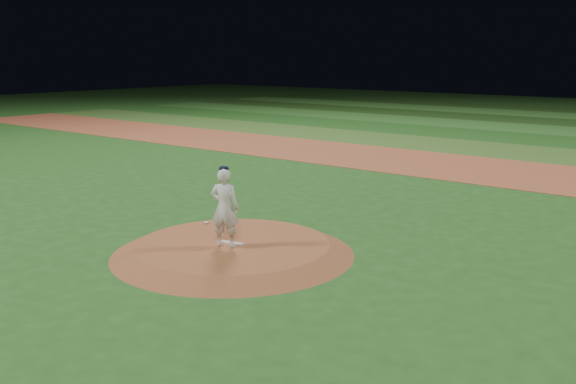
{
  "coord_description": "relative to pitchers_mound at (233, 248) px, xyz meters",
  "views": [
    {
      "loc": [
        9.68,
        -10.15,
        4.45
      ],
      "look_at": [
        0.0,
        2.0,
        1.1
      ],
      "focal_mm": 40.0,
      "sensor_mm": 36.0,
      "label": 1
    }
  ],
  "objects": [
    {
      "name": "rosin_bag",
      "position": [
        -1.7,
        0.82,
        0.16
      ],
      "size": [
        0.11,
        0.11,
        0.06
      ],
      "primitive_type": "ellipsoid",
      "color": "white",
      "rests_on": "pitchers_mound"
    },
    {
      "name": "infield_dirt_band",
      "position": [
        0.0,
        14.0,
        -0.12
      ],
      "size": [
        70.0,
        6.0,
        0.02
      ],
      "primitive_type": "cube",
      "color": "#984B2F",
      "rests_on": "ground"
    },
    {
      "name": "ground",
      "position": [
        0.0,
        0.0,
        -0.12
      ],
      "size": [
        120.0,
        120.0,
        0.0
      ],
      "primitive_type": "plane",
      "color": "#1F501A",
      "rests_on": "ground"
    },
    {
      "name": "pitchers_mound",
      "position": [
        0.0,
        0.0,
        0.0
      ],
      "size": [
        5.5,
        5.5,
        0.25
      ],
      "primitive_type": "cone",
      "color": "brown",
      "rests_on": "ground"
    },
    {
      "name": "outfield_stripe_1",
      "position": [
        0.0,
        24.5,
        -0.12
      ],
      "size": [
        70.0,
        5.0,
        0.02
      ],
      "primitive_type": "cube",
      "color": "#1D4E19",
      "rests_on": "ground"
    },
    {
      "name": "outfield_stripe_0",
      "position": [
        0.0,
        19.5,
        -0.12
      ],
      "size": [
        70.0,
        5.0,
        0.02
      ],
      "primitive_type": "cube",
      "color": "#386324",
      "rests_on": "ground"
    },
    {
      "name": "pitcher_on_mound",
      "position": [
        0.06,
        -0.31,
        1.03
      ],
      "size": [
        0.77,
        0.65,
        1.84
      ],
      "color": "silver",
      "rests_on": "pitchers_mound"
    },
    {
      "name": "pitching_rubber",
      "position": [
        -0.01,
        -0.04,
        0.14
      ],
      "size": [
        0.6,
        0.25,
        0.03
      ],
      "primitive_type": "cube",
      "rotation": [
        0.0,
        0.0,
        0.19
      ],
      "color": "silver",
      "rests_on": "pitchers_mound"
    }
  ]
}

